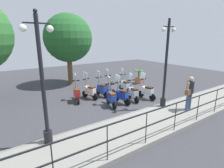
# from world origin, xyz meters

# --- Properties ---
(ground_plane) EXTENTS (28.00, 28.00, 0.00)m
(ground_plane) POSITION_xyz_m (0.00, 0.00, 0.00)
(ground_plane) COLOR #38383D
(promenade_walkway) EXTENTS (2.20, 20.00, 0.15)m
(promenade_walkway) POSITION_xyz_m (-3.15, 0.00, 0.07)
(promenade_walkway) COLOR gray
(promenade_walkway) RESTS_ON ground_plane
(fence_railing) EXTENTS (0.04, 16.03, 1.07)m
(fence_railing) POSITION_xyz_m (-4.20, 0.00, 0.90)
(fence_railing) COLOR black
(fence_railing) RESTS_ON promenade_walkway
(lamp_post_near) EXTENTS (0.26, 0.90, 4.13)m
(lamp_post_near) POSITION_xyz_m (-2.40, -0.78, 1.97)
(lamp_post_near) COLOR black
(lamp_post_near) RESTS_ON promenade_walkway
(lamp_post_far) EXTENTS (0.26, 0.90, 4.03)m
(lamp_post_far) POSITION_xyz_m (-2.40, 4.75, 1.93)
(lamp_post_far) COLOR black
(lamp_post_far) RESTS_ON promenade_walkway
(pedestrian_with_bag) EXTENTS (0.34, 0.65, 1.59)m
(pedestrian_with_bag) POSITION_xyz_m (-3.36, -1.39, 1.08)
(pedestrian_with_bag) COLOR #384C70
(pedestrian_with_bag) RESTS_ON promenade_walkway
(tree_distant) EXTENTS (3.47, 3.47, 5.15)m
(tree_distant) POSITION_xyz_m (4.91, 1.15, 3.40)
(tree_distant) COLOR brown
(tree_distant) RESTS_ON ground_plane
(potted_palm) EXTENTS (1.06, 0.66, 1.05)m
(potted_palm) POSITION_xyz_m (2.04, -3.24, 0.45)
(potted_palm) COLOR #9E5B3D
(potted_palm) RESTS_ON ground_plane
(scooter_near_0) EXTENTS (1.23, 0.45, 1.54)m
(scooter_near_0) POSITION_xyz_m (-0.90, -1.17, 0.48)
(scooter_near_0) COLOR black
(scooter_near_0) RESTS_ON ground_plane
(scooter_near_1) EXTENTS (1.22, 0.49, 1.54)m
(scooter_near_1) POSITION_xyz_m (-0.69, -0.31, 0.48)
(scooter_near_1) COLOR black
(scooter_near_1) RESTS_ON ground_plane
(scooter_near_2) EXTENTS (1.22, 0.48, 1.54)m
(scooter_near_2) POSITION_xyz_m (-0.67, 0.47, 0.48)
(scooter_near_2) COLOR black
(scooter_near_2) RESTS_ON ground_plane
(scooter_near_3) EXTENTS (1.22, 0.49, 1.54)m
(scooter_near_3) POSITION_xyz_m (-0.69, 1.15, 0.48)
(scooter_near_3) COLOR black
(scooter_near_3) RESTS_ON ground_plane
(scooter_far_0) EXTENTS (1.23, 0.44, 1.54)m
(scooter_far_0) POSITION_xyz_m (0.80, -0.90, 0.48)
(scooter_far_0) COLOR black
(scooter_far_0) RESTS_ON ground_plane
(scooter_far_1) EXTENTS (1.23, 0.44, 1.54)m
(scooter_far_1) POSITION_xyz_m (1.07, 0.07, 0.48)
(scooter_far_1) COLOR black
(scooter_far_1) RESTS_ON ground_plane
(scooter_far_2) EXTENTS (1.23, 0.44, 1.54)m
(scooter_far_2) POSITION_xyz_m (0.93, 0.75, 0.48)
(scooter_far_2) COLOR black
(scooter_far_2) RESTS_ON ground_plane
(scooter_far_3) EXTENTS (1.20, 0.55, 1.54)m
(scooter_far_3) POSITION_xyz_m (0.98, 1.52, 0.48)
(scooter_far_3) COLOR black
(scooter_far_3) RESTS_ON ground_plane
(scooter_far_4) EXTENTS (1.21, 0.53, 1.54)m
(scooter_far_4) POSITION_xyz_m (0.93, 2.33, 0.48)
(scooter_far_4) COLOR black
(scooter_far_4) RESTS_ON ground_plane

